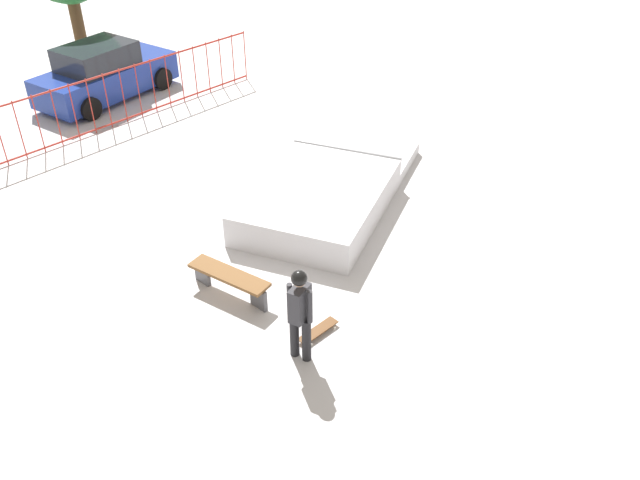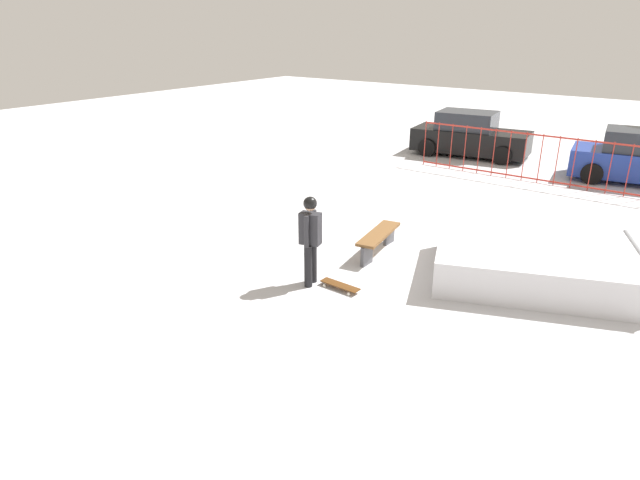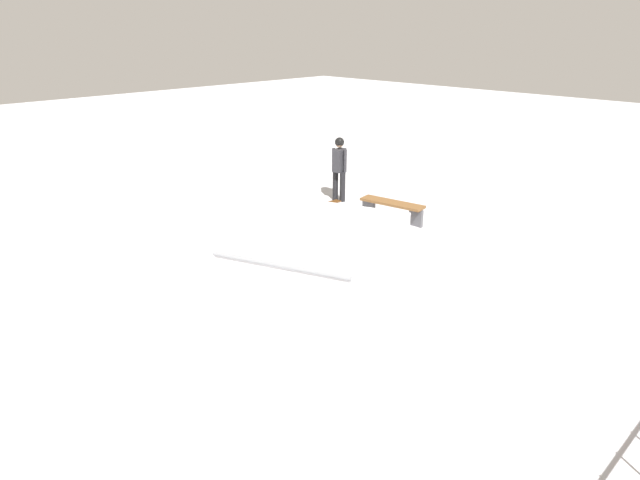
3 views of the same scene
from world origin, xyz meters
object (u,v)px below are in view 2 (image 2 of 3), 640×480
object	(u,v)px
skate_ramp	(560,268)
parked_car_black	(470,136)
park_bench	(379,238)
skater	(310,234)
skateboard	(340,285)

from	to	relation	value
skate_ramp	parked_car_black	size ratio (longest dim) A/B	1.40
skate_ramp	park_bench	bearing A→B (deg)	171.81
skater	park_bench	xyz separation A→B (m)	(0.29, 2.02, -0.65)
skater	parked_car_black	bearing A→B (deg)	-95.23
skate_ramp	skateboard	bearing A→B (deg)	-161.18
skater	skate_ramp	bearing A→B (deg)	-156.76
skater	park_bench	distance (m)	2.15
skater	park_bench	bearing A→B (deg)	-111.48
skate_ramp	parked_car_black	xyz separation A→B (m)	(-5.50, 9.19, 0.41)
park_bench	parked_car_black	distance (m)	10.19
skateboard	skate_ramp	bearing A→B (deg)	-137.79
skate_ramp	skater	size ratio (longest dim) A/B	3.46
skateboard	park_bench	world-z (taller)	park_bench
skater	parked_car_black	xyz separation A→B (m)	(-1.72, 12.01, -0.28)
skate_ramp	skateboard	size ratio (longest dim) A/B	7.39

